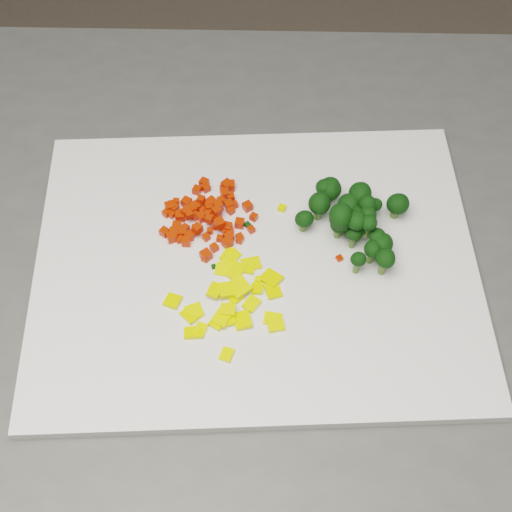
{
  "coord_description": "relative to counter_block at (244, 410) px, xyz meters",
  "views": [
    {
      "loc": [
        -0.4,
        -0.46,
        1.57
      ],
      "look_at": [
        -0.36,
        -0.04,
        0.92
      ],
      "focal_mm": 50.0,
      "sensor_mm": 36.0,
      "label": 1
    }
  ],
  "objects": [
    {
      "name": "ground",
      "position": [
        0.38,
        0.02,
        -0.45
      ],
      "size": [
        4.0,
        4.0,
        0.0
      ],
      "primitive_type": "plane",
      "color": "#766553",
      "rests_on": "ground"
    },
    {
      "name": "counter_block",
      "position": [
        0.0,
        0.0,
        0.0
      ],
      "size": [
        1.19,
        0.89,
        0.9
      ],
      "primitive_type": "cube",
      "rotation": [
        0.0,
        0.0,
        -0.1
      ],
      "color": "#4E4E4B",
      "rests_on": "ground"
    },
    {
      "name": "cutting_board",
      "position": [
        0.02,
        -0.01,
        0.46
      ],
      "size": [
        0.5,
        0.39,
        0.01
      ],
      "primitive_type": "cube",
      "rotation": [
        0.0,
        0.0,
        -0.04
      ],
      "color": "white",
      "rests_on": "counter_block"
    },
    {
      "name": "carrot_pile",
      "position": [
        -0.03,
        0.05,
        0.48
      ],
      "size": [
        0.11,
        0.11,
        0.03
      ],
      "primitive_type": null,
      "color": "red",
      "rests_on": "cutting_board"
    },
    {
      "name": "pepper_pile",
      "position": [
        -0.02,
        -0.06,
        0.47
      ],
      "size": [
        0.12,
        0.12,
        0.02
      ],
      "primitive_type": null,
      "color": "yellow",
      "rests_on": "cutting_board"
    },
    {
      "name": "broccoli_pile",
      "position": [
        0.13,
        0.02,
        0.49
      ],
      "size": [
        0.13,
        0.13,
        0.06
      ],
      "primitive_type": null,
      "color": "black",
      "rests_on": "cutting_board"
    },
    {
      "name": "carrot_cube_0",
      "position": [
        -0.02,
        0.04,
        0.47
      ],
      "size": [
        0.01,
        0.01,
        0.01
      ],
      "primitive_type": "cube",
      "rotation": [
        0.0,
        0.0,
        0.51
      ],
      "color": "red",
      "rests_on": "carrot_pile"
    },
    {
      "name": "carrot_cube_1",
      "position": [
        0.0,
        0.04,
        0.47
      ],
      "size": [
        0.01,
        0.01,
        0.01
      ],
      "primitive_type": "cube",
      "rotation": [
        0.0,
        0.0,
        1.31
      ],
      "color": "red",
      "rests_on": "carrot_pile"
    },
    {
      "name": "carrot_cube_2",
      "position": [
        -0.03,
        0.07,
        0.47
      ],
      "size": [
        0.01,
        0.01,
        0.01
      ],
      "primitive_type": "cube",
      "rotation": [
        0.0,
        0.0,
        1.98
      ],
      "color": "red",
      "rests_on": "carrot_pile"
    },
    {
      "name": "carrot_cube_3",
      "position": [
        -0.07,
        0.02,
        0.47
      ],
      "size": [
        0.01,
        0.01,
        0.01
      ],
      "primitive_type": "cube",
      "rotation": [
        0.0,
        0.0,
        1.87
      ],
      "color": "red",
      "rests_on": "carrot_pile"
    },
    {
      "name": "carrot_cube_4",
      "position": [
        -0.07,
        0.03,
        0.47
      ],
      "size": [
        0.01,
        0.01,
        0.01
      ],
      "primitive_type": "cube",
      "rotation": [
        0.0,
        0.0,
        3.03
      ],
      "color": "red",
      "rests_on": "carrot_pile"
    },
    {
      "name": "carrot_cube_5",
      "position": [
        -0.05,
        0.03,
        0.47
      ],
      "size": [
        0.01,
        0.01,
        0.01
      ],
      "primitive_type": "cube",
      "rotation": [
        0.0,
        0.0,
        1.9
      ],
      "color": "red",
      "rests_on": "carrot_pile"
    },
    {
      "name": "carrot_cube_6",
      "position": [
        -0.04,
        0.09,
        0.47
      ],
      "size": [
        0.01,
        0.01,
        0.01
      ],
      "primitive_type": "cube",
      "rotation": [
        0.0,
        0.0,
        2.67
      ],
      "color": "red",
      "rests_on": "carrot_pile"
    },
    {
      "name": "carrot_cube_7",
      "position": [
        -0.07,
        0.07,
        0.47
      ],
      "size": [
        0.01,
        0.01,
        0.01
      ],
      "primitive_type": "cube",
      "rotation": [
        0.0,
        0.0,
        1.86
      ],
      "color": "red",
      "rests_on": "carrot_pile"
    },
    {
      "name": "carrot_cube_8",
      "position": [
        -0.01,
        0.01,
        0.47
      ],
      "size": [
        0.01,
        0.01,
        0.01
      ],
      "primitive_type": "cube",
      "rotation": [
        0.0,
        0.0,
        2.22
      ],
      "color": "red",
      "rests_on": "carrot_pile"
    },
    {
      "name": "carrot_cube_9",
      "position": [
        -0.06,
        0.05,
        0.47
      ],
      "size": [
        0.01,
        0.01,
        0.01
      ],
      "primitive_type": "cube",
      "rotation": [
        0.0,
        0.0,
        0.9
      ],
      "color": "red",
      "rests_on": "carrot_pile"
    },
    {
      "name": "carrot_cube_10",
      "position": [
        -0.03,
        0.01,
        0.47
      ],
      "size": [
        0.01,
        0.01,
        0.01
      ],
      "primitive_type": "cube",
      "rotation": [
        0.0,
        0.0,
        2.13
      ],
      "color": "red",
      "rests_on": "carrot_pile"
    },
    {
      "name": "carrot_cube_11",
      "position": [
        -0.05,
        0.03,
        0.47
      ],
      "size": [
        0.01,
        0.01,
        0.01
      ],
      "primitive_type": "cube",
      "rotation": [
        0.0,
        0.0,
        1.59
      ],
      "color": "red",
      "rests_on": "carrot_pile"
    },
    {
      "name": "carrot_cube_12",
      "position": [
        -0.05,
        0.06,
        0.47
      ],
      "size": [
        0.01,
        0.01,
        0.01
      ],
      "primitive_type": "cube",
      "rotation": [
        0.0,
        0.0,
        0.42
      ],
      "color": "red",
      "rests_on": "carrot_pile"
    },
    {
      "name": "carrot_cube_13",
      "position": [
        -0.02,
        0.06,
        0.47
      ],
      "size": [
        0.01,
        0.01,
        0.01
      ],
      "primitive_type": "cube",
      "rotation": [
        0.0,
        0.0,
        1.89
      ],
      "color": "red",
      "rests_on": "carrot_pile"
    },
    {
      "name": "carrot_cube_14",
      "position": [
        -0.01,
        0.03,
        0.47
      ],
      "size": [
        0.01,
        0.01,
        0.01
      ],
      "primitive_type": "cube",
      "rotation": [
        0.0,
        0.0,
        1.99
      ],
      "color": "red",
      "rests_on": "carrot_pile"
    },
    {
      "name": "carrot_cube_15",
      "position": [
        -0.01,
        0.03,
        0.47
      ],
      "size": [
        0.01,
        0.01,
        0.01
      ],
      "primitive_type": "cube",
      "rotation": [
        0.0,
        0.0,
        2.8
      ],
      "color": "red",
      "rests_on": "carrot_pile"
    },
    {
      "name": "carrot_cube_16",
      "position": [
        -0.06,
        0.02,
        0.47
      ],
      "size": [
        0.01,
        0.01,
        0.01
      ],
      "primitive_type": "cube",
      "rotation": [
        0.0,
        0.0,
        0.22
      ],
      "color": "red",
      "rests_on": "carrot_pile"
    },
    {
      "name": "carrot_cube_17",
      "position": [
        -0.07,
        0.04,
        0.47
      ],
      "size": [
        0.01,
        0.01,
        0.01
      ],
      "primitive_type": "cube",
      "rotation": [
        0.0,
        0.0,
        1.41
      ],
      "color": "red",
      "rests_on": "carrot_pile"
    },
    {
      "name": "carrot_cube_18",
      "position": [
        -0.02,
        0.07,
        0.47
      ],
      "size": [
        0.01,
        0.01,
        0.01
      ],
      "primitive_type": "cube",
      "rotation": [
        0.0,
        0.0,
        1.89
      ],
      "color": "red",
      "rests_on": "carrot_pile"
    },
    {
      "name": "carrot_cube_19",
      "position": [
        -0.05,
        0.02,
        0.47
      ],
      "size": [
        0.01,
        0.01,
        0.01
      ],
      "primitive_type": "cube",
      "rotation": [
        0.0,
        0.0,
        0.35
      ],
      "color": "red",
      "rests_on": "carrot_pile"
    },
    {
      "name": "carrot_cube_20",
      "position": [
        -0.04,
        0.05,
        0.47
      ],
      "size": [
        0.01,
        0.01,
        0.01
      ],
      "primitive_type": "cube",
      "rotation": [
        0.0,
        0.0,
        2.09
      ],
      "color": "red",
      "rests_on": "carrot_pile"
    },
    {
      "name": "carrot_cube_21",
      "position": [
        0.02,
        0.05,
        0.47
      ],
      "size": [
        0.01,
        0.01,
        0.01
      ],
      "primitive_type": "cube",
      "rotation": [
        0.0,
        0.0,
        0.93
      ],
      "color": "red",
      "rests_on": "carrot_pile"
    },
    {
      "name": "carrot_cube_22",
      "position": [
        -0.07,
        0.06,
        0.47
      ],
      "size": [
        0.01,
        0.01,
        0.01
      ],
      "primitive_type": "cube",
      "rotation": [
        0.0,
        0.0,
        2.46
      ],
      "color": "red",
      "rests_on": "carrot_pile"
    },
    {
      "name": "carrot_cube_23",
      "position": [
        -0.06,
        0.06,
        0.47
      ],
      "size": [
        0.01,
        0.01,
        0.01
      ],
      "primitive_type": "cube",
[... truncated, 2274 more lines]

